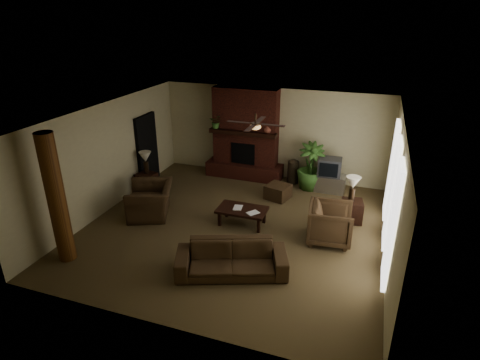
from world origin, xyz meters
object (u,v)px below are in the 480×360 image
at_px(armchair_left, 150,195).
at_px(floor_vase, 293,170).
at_px(sofa, 231,254).
at_px(side_table_left, 147,182).
at_px(floor_plant, 310,176).
at_px(lamp_left, 145,158).
at_px(ottoman, 278,192).
at_px(lamp_right, 353,184).
at_px(tv_stand, 330,183).
at_px(coffee_table, 242,211).
at_px(side_table_right, 352,211).
at_px(armchair_right, 330,222).
at_px(log_column, 56,199).

distance_m(armchair_left, floor_vase, 4.43).
bearing_deg(floor_vase, sofa, -92.48).
xyz_separation_m(floor_vase, side_table_left, (-3.92, -1.99, -0.16)).
relative_size(floor_vase, floor_plant, 0.55).
relative_size(sofa, lamp_left, 3.40).
bearing_deg(side_table_left, ottoman, 11.79).
xyz_separation_m(ottoman, lamp_right, (2.02, -0.68, 0.80)).
xyz_separation_m(tv_stand, floor_plant, (-0.60, -0.01, 0.14)).
distance_m(floor_vase, lamp_left, 4.41).
relative_size(coffee_table, floor_vase, 1.56).
relative_size(coffee_table, side_table_right, 2.18).
bearing_deg(floor_vase, coffee_table, -102.33).
distance_m(tv_stand, side_table_right, 1.81).
bearing_deg(lamp_left, side_table_left, -90.00).
distance_m(floor_vase, lamp_right, 2.71).
bearing_deg(floor_vase, armchair_right, -63.58).
bearing_deg(sofa, ottoman, 68.96).
bearing_deg(sofa, lamp_left, 121.24).
xyz_separation_m(armchair_left, coffee_table, (2.40, 0.27, -0.17)).
distance_m(coffee_table, floor_vase, 3.02).
distance_m(floor_vase, side_table_right, 2.68).
distance_m(armchair_left, floor_plant, 4.67).
height_order(coffee_table, floor_vase, floor_vase).
relative_size(armchair_right, lamp_right, 1.52).
relative_size(floor_vase, lamp_left, 1.18).
bearing_deg(coffee_table, ottoman, 74.62).
distance_m(tv_stand, floor_plant, 0.61).
xyz_separation_m(armchair_left, lamp_right, (4.89, 1.33, 0.46)).
bearing_deg(armchair_right, tv_stand, 1.06).
distance_m(ottoman, tv_stand, 1.64).
bearing_deg(log_column, side_table_left, 93.22).
relative_size(side_table_left, lamp_right, 0.85).
height_order(side_table_right, lamp_right, lamp_right).
distance_m(floor_plant, lamp_right, 2.18).
bearing_deg(sofa, floor_plant, 60.22).
distance_m(tv_stand, lamp_right, 1.95).
distance_m(sofa, coffee_table, 1.98).
distance_m(armchair_left, side_table_right, 5.13).
distance_m(floor_plant, side_table_right, 2.12).
xyz_separation_m(ottoman, tv_stand, (1.32, 0.97, 0.05)).
relative_size(armchair_left, floor_vase, 1.62).
bearing_deg(tv_stand, sofa, -104.91).
relative_size(floor_plant, side_table_right, 2.55).
bearing_deg(ottoman, sofa, -90.71).
bearing_deg(lamp_right, sofa, -124.64).
xyz_separation_m(floor_plant, lamp_right, (1.29, -1.65, 0.61)).
height_order(floor_vase, lamp_right, lamp_right).
height_order(sofa, side_table_right, sofa).
xyz_separation_m(sofa, floor_plant, (0.77, 4.63, -0.04)).
bearing_deg(armchair_right, lamp_left, 72.88).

